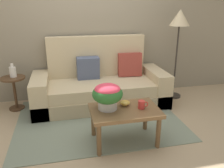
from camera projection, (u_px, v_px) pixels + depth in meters
The scene contains 11 objects.
ground_plane at pixel (99, 122), 3.49m from camera, with size 14.00×14.00×0.00m, color tan.
wall_back at pixel (87, 23), 4.10m from camera, with size 6.40×0.12×2.66m, color gray.
area_rug at pixel (98, 119), 3.56m from camera, with size 2.39×1.80×0.01m, color gray.
couch at pixel (100, 86), 4.03m from camera, with size 2.23×0.91×1.14m.
coffee_table at pixel (125, 114), 2.87m from camera, with size 0.84×0.56×0.46m.
side_table at pixel (14, 87), 3.78m from camera, with size 0.38×0.38×0.55m.
floor_lamp at pixel (179, 25), 3.98m from camera, with size 0.34×0.34×1.58m.
potted_plant at pixel (107, 94), 2.79m from camera, with size 0.37×0.37×0.32m.
coffee_mug at pixel (142, 105), 2.85m from camera, with size 0.13×0.08×0.10m.
snack_bowl at pixel (125, 103), 2.94m from camera, with size 0.13×0.13×0.07m.
table_vase at pixel (13, 72), 3.71m from camera, with size 0.10×0.10×0.22m.
Camera 1 is at (-0.50, -3.07, 1.70)m, focal length 37.47 mm.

